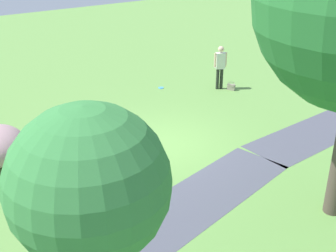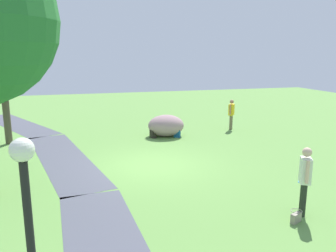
% 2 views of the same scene
% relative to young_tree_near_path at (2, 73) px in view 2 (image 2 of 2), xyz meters
% --- Properties ---
extents(ground_plane, '(48.00, 48.00, 0.00)m').
position_rel_young_tree_near_path_xyz_m(ground_plane, '(-4.80, -5.55, -3.21)').
color(ground_plane, '#619244').
extents(footpath_segment_mid, '(8.18, 3.34, 0.01)m').
position_rel_young_tree_near_path_xyz_m(footpath_segment_mid, '(-2.90, -2.39, -3.20)').
color(footpath_segment_mid, '#4A4C58').
rests_on(footpath_segment_mid, ground).
extents(footpath_segment_far, '(7.89, 5.18, 0.01)m').
position_rel_young_tree_near_path_xyz_m(footpath_segment_far, '(4.56, 0.27, -3.20)').
color(footpath_segment_far, '#4A4C58').
rests_on(footpath_segment_far, ground).
extents(young_tree_near_path, '(2.07, 2.07, 4.29)m').
position_rel_young_tree_near_path_xyz_m(young_tree_near_path, '(0.00, 0.00, 0.00)').
color(young_tree_near_path, '#4E4834').
rests_on(young_tree_near_path, ground).
extents(lamp_post, '(0.28, 0.28, 3.11)m').
position_rel_young_tree_near_path_xyz_m(lamp_post, '(-12.41, -2.31, -1.27)').
color(lamp_post, black).
rests_on(lamp_post, ground).
extents(lawn_boulder, '(1.57, 1.88, 1.07)m').
position_rel_young_tree_near_path_xyz_m(lawn_boulder, '(-0.56, -7.28, -2.67)').
color(lawn_boulder, gray).
rests_on(lawn_boulder, ground).
extents(woman_with_handbag, '(0.47, 0.38, 1.78)m').
position_rel_young_tree_near_path_xyz_m(woman_with_handbag, '(-9.64, -8.35, -2.17)').
color(woman_with_handbag, '#222B20').
rests_on(woman_with_handbag, ground).
extents(man_near_boulder, '(0.43, 0.42, 1.62)m').
position_rel_young_tree_near_path_xyz_m(man_near_boulder, '(-0.03, -11.07, -2.27)').
color(man_near_boulder, brown).
rests_on(man_near_boulder, ground).
extents(handbag_on_grass, '(0.36, 0.36, 0.31)m').
position_rel_young_tree_near_path_xyz_m(handbag_on_grass, '(-9.94, -7.95, -3.07)').
color(handbag_on_grass, gray).
rests_on(handbag_on_grass, ground).
extents(backpack_by_boulder, '(0.33, 0.33, 0.40)m').
position_rel_young_tree_near_path_xyz_m(backpack_by_boulder, '(-0.74, -6.57, -3.01)').
color(backpack_by_boulder, black).
rests_on(backpack_by_boulder, ground).
extents(spare_backpack_on_lawn, '(0.35, 0.34, 0.40)m').
position_rel_young_tree_near_path_xyz_m(spare_backpack_on_lawn, '(-0.96, -7.74, -3.01)').
color(spare_backpack_on_lawn, navy).
rests_on(spare_backpack_on_lawn, ground).
extents(frisbee_on_grass, '(0.22, 0.22, 0.02)m').
position_rel_young_tree_near_path_xyz_m(frisbee_on_grass, '(-7.73, -9.79, -3.20)').
color(frisbee_on_grass, '#3E96E0').
rests_on(frisbee_on_grass, ground).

